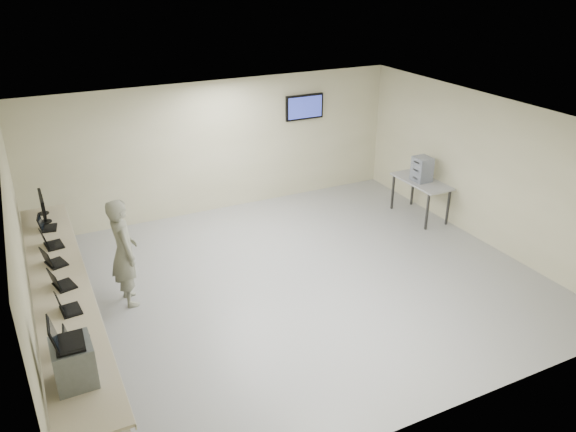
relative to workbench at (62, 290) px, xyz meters
name	(u,v)px	position (x,y,z in m)	size (l,w,h in m)	color
room	(294,204)	(3.62, 0.06, 0.58)	(8.01, 7.01, 2.81)	#9B9B9B
workbench	(62,290)	(0.00, 0.00, 0.00)	(0.76, 6.00, 0.90)	#BAAD8A
equipment_box	(74,363)	(-0.06, -2.11, 0.32)	(0.41, 0.47, 0.49)	slate
laptop_on_box	(63,339)	(-0.12, -2.11, 0.64)	(0.34, 0.40, 0.31)	black
laptop_0	(74,343)	(-0.01, -1.51, 0.14)	(0.31, 0.36, 0.26)	black
laptop_1	(66,307)	(-0.01, -0.70, 0.14)	(0.30, 0.35, 0.25)	black
laptop_2	(60,283)	(-0.01, -0.03, 0.14)	(0.35, 0.39, 0.26)	black
laptop_3	(52,261)	(-0.05, 0.68, 0.14)	(0.37, 0.39, 0.26)	black
laptop_4	(50,242)	(-0.02, 1.31, 0.14)	(0.33, 0.38, 0.27)	black
laptop_5	(45,226)	(-0.03, 2.00, 0.14)	(0.31, 0.36, 0.26)	black
monitor_near	(43,207)	(-0.01, 2.30, 0.35)	(0.20, 0.46, 0.45)	black
monitor_far	(41,201)	(-0.01, 2.70, 0.32)	(0.19, 0.42, 0.41)	black
soldier	(124,252)	(0.98, 0.63, 0.06)	(0.64, 0.42, 1.77)	#63674F
side_table	(421,184)	(7.19, 1.22, -0.08)	(0.64, 1.36, 0.82)	#969696
storage_bins	(422,169)	(7.17, 1.22, 0.25)	(0.32, 0.36, 0.51)	gray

